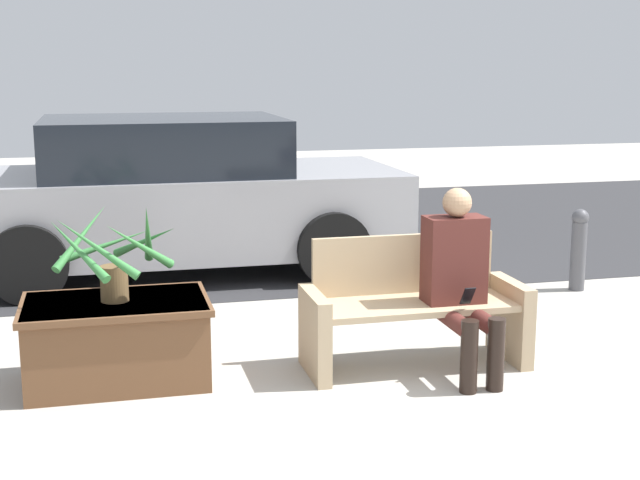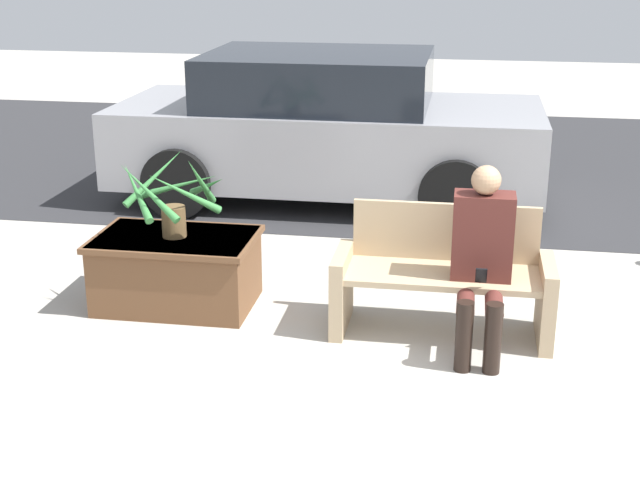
{
  "view_description": "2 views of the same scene",
  "coord_description": "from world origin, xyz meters",
  "px_view_note": "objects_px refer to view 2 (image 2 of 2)",
  "views": [
    {
      "loc": [
        -2.2,
        -4.27,
        1.93
      ],
      "look_at": [
        -0.84,
        1.22,
        0.8
      ],
      "focal_mm": 50.0,
      "sensor_mm": 36.0,
      "label": 1
    },
    {
      "loc": [
        -0.18,
        -4.53,
        2.48
      ],
      "look_at": [
        -1.12,
        1.02,
        0.57
      ],
      "focal_mm": 50.0,
      "sensor_mm": 36.0,
      "label": 2
    }
  ],
  "objects_px": {
    "planter_box": "(176,268)",
    "person_seated": "(482,254)",
    "bench": "(443,277)",
    "parked_car": "(326,127)",
    "potted_plant": "(173,198)"
  },
  "relations": [
    {
      "from": "bench",
      "to": "parked_car",
      "type": "distance_m",
      "value": 3.32
    },
    {
      "from": "parked_car",
      "to": "person_seated",
      "type": "bearing_deg",
      "value": -65.06
    },
    {
      "from": "person_seated",
      "to": "planter_box",
      "type": "xyz_separation_m",
      "value": [
        -2.1,
        0.32,
        -0.35
      ]
    },
    {
      "from": "planter_box",
      "to": "potted_plant",
      "type": "bearing_deg",
      "value": 22.77
    },
    {
      "from": "person_seated",
      "to": "potted_plant",
      "type": "relative_size",
      "value": 1.5
    },
    {
      "from": "planter_box",
      "to": "person_seated",
      "type": "bearing_deg",
      "value": -8.67
    },
    {
      "from": "bench",
      "to": "person_seated",
      "type": "height_order",
      "value": "person_seated"
    },
    {
      "from": "planter_box",
      "to": "parked_car",
      "type": "height_order",
      "value": "parked_car"
    },
    {
      "from": "person_seated",
      "to": "parked_car",
      "type": "relative_size",
      "value": 0.28
    },
    {
      "from": "planter_box",
      "to": "potted_plant",
      "type": "xyz_separation_m",
      "value": [
        0.01,
        0.0,
        0.51
      ]
    },
    {
      "from": "potted_plant",
      "to": "parked_car",
      "type": "xyz_separation_m",
      "value": [
        0.59,
        2.92,
        -0.08
      ]
    },
    {
      "from": "person_seated",
      "to": "parked_car",
      "type": "bearing_deg",
      "value": 114.94
    },
    {
      "from": "person_seated",
      "to": "planter_box",
      "type": "relative_size",
      "value": 1.04
    },
    {
      "from": "bench",
      "to": "potted_plant",
      "type": "xyz_separation_m",
      "value": [
        -1.86,
        0.13,
        0.42
      ]
    },
    {
      "from": "person_seated",
      "to": "parked_car",
      "type": "xyz_separation_m",
      "value": [
        -1.51,
        3.24,
        0.09
      ]
    }
  ]
}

